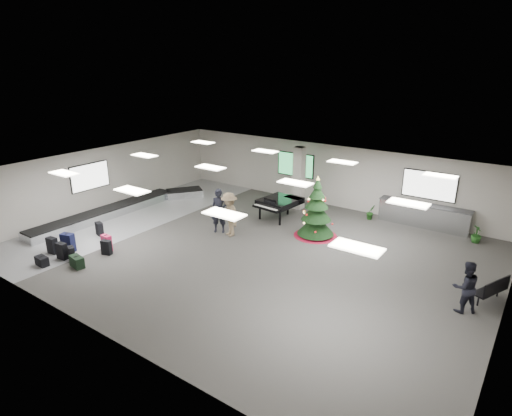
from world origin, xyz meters
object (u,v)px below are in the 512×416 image
Objects in this scene: potted_plant_left at (371,212)px; bench at (493,288)px; baggage_carousel at (123,208)px; christmas_tree at (316,216)px; grand_piano at (278,202)px; pink_suitcase at (107,243)px; potted_plant_right at (477,234)px; service_counter at (423,215)px; traveler_a at (219,211)px; traveler_bench at (465,287)px; traveler_b at (229,214)px.

bench is at bearing -39.99° from potted_plant_left.
baggage_carousel is 3.58× the size of christmas_tree.
christmas_tree reaches higher than potted_plant_left.
pink_suitcase is at bearing -111.49° from grand_piano.
service_counter is at bearing 165.71° from potted_plant_right.
traveler_bench is at bearing -33.20° from traveler_a.
christmas_tree is 1.63× the size of traveler_bench.
traveler_b is 6.99m from potted_plant_left.
traveler_b is at bearing -34.64° from traveler_a.
pink_suitcase is 0.92× the size of potted_plant_right.
potted_plant_left is (-5.25, 6.06, -0.47)m from traveler_bench.
bench is at bearing -27.10° from traveler_a.
traveler_b reaches higher than traveler_bench.
traveler_a is 10.97m from potted_plant_right.
potted_plant_left is at bearing 54.60° from pink_suitcase.
service_counter is at bearing 27.67° from baggage_carousel.
grand_piano is (6.83, 3.76, 0.61)m from baggage_carousel.
pink_suitcase is 0.35× the size of traveler_b.
traveler_a is (2.42, 4.16, 0.66)m from pink_suitcase.
christmas_tree reaches higher than potted_plant_right.
christmas_tree is 1.94× the size of bench.
bench is at bearing -75.64° from potted_plant_right.
pink_suitcase is 8.76m from christmas_tree.
potted_plant_left is at bearing 178.75° from potted_plant_right.
christmas_tree is (-3.52, -3.84, 0.38)m from service_counter.
baggage_carousel is 4.52× the size of grand_piano.
traveler_a is 7.34m from potted_plant_left.
service_counter is 2.04× the size of traveler_a.
service_counter reaches higher than potted_plant_left.
grand_piano is 4.47m from potted_plant_left.
bench reaches higher than baggage_carousel.
christmas_tree is 6.73m from potted_plant_right.
christmas_tree is at bearing -132.54° from service_counter.
traveler_a is at bearing 8.27° from baggage_carousel.
traveler_bench is 6.01m from potted_plant_right.
potted_plant_right is (-0.59, 5.96, -0.46)m from traveler_bench.
grand_piano is 3.20m from traveler_a.
traveler_b reaches higher than service_counter.
baggage_carousel is 13.10× the size of potted_plant_right.
christmas_tree is 4.25m from traveler_a.
potted_plant_right is at bearing -0.52° from traveler_a.
traveler_bench is (8.94, -3.59, 0.01)m from grand_piano.
traveler_b is 2.66× the size of potted_plant_left.
service_counter reaches higher than bench.
service_counter is 13.95m from pink_suitcase.
bench is at bearing 21.30° from pink_suitcase.
grand_piano is (3.64, 7.10, 0.49)m from pink_suitcase.
baggage_carousel is at bearing -158.00° from potted_plant_right.
bench is (13.24, 4.62, 0.14)m from pink_suitcase.
pink_suitcase is at bearing -141.70° from potted_plant_right.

